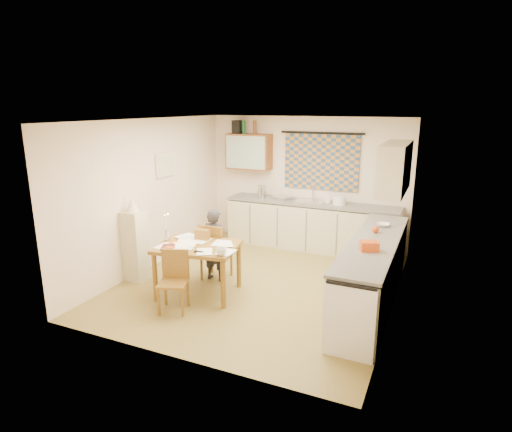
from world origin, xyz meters
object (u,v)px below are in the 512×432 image
at_px(chair_far, 216,261).
at_px(person, 214,245).
at_px(counter_right, 372,273).
at_px(counter_back, 311,226).
at_px(stove, 354,312).
at_px(dining_table, 198,269).
at_px(shelf_stand, 135,246).

xyz_separation_m(chair_far, person, (0.00, -0.04, 0.30)).
bearing_deg(counter_right, counter_back, 127.43).
distance_m(counter_back, stove, 3.51).
bearing_deg(dining_table, counter_back, 61.64).
height_order(counter_back, dining_table, counter_back).
bearing_deg(shelf_stand, person, 24.96).
height_order(counter_right, stove, counter_right).
xyz_separation_m(counter_right, dining_table, (-2.37, -0.72, -0.07)).
bearing_deg(counter_right, dining_table, -163.04).
relative_size(counter_right, chair_far, 3.22).
bearing_deg(counter_right, stove, -90.00).
height_order(counter_back, shelf_stand, shelf_stand).
bearing_deg(chair_far, dining_table, 92.71).
relative_size(counter_back, stove, 3.76).
bearing_deg(chair_far, counter_back, -116.06).
xyz_separation_m(counter_back, shelf_stand, (-2.06, -2.62, 0.11)).
distance_m(chair_far, person, 0.30).
bearing_deg(chair_far, person, 92.85).
xyz_separation_m(stove, person, (-2.42, 1.08, 0.14)).
relative_size(dining_table, shelf_stand, 1.12).
height_order(chair_far, shelf_stand, shelf_stand).
xyz_separation_m(counter_back, chair_far, (-0.94, -2.06, -0.17)).
bearing_deg(person, shelf_stand, 25.04).
distance_m(counter_back, counter_right, 2.43).
bearing_deg(chair_far, stove, 153.53).
height_order(dining_table, chair_far, chair_far).
bearing_deg(person, counter_back, -113.93).
height_order(stove, dining_table, stove).
distance_m(counter_right, chair_far, 2.43).
xyz_separation_m(counter_back, dining_table, (-0.89, -2.66, -0.07)).
relative_size(stove, shelf_stand, 0.78).
bearing_deg(counter_back, person, -114.01).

